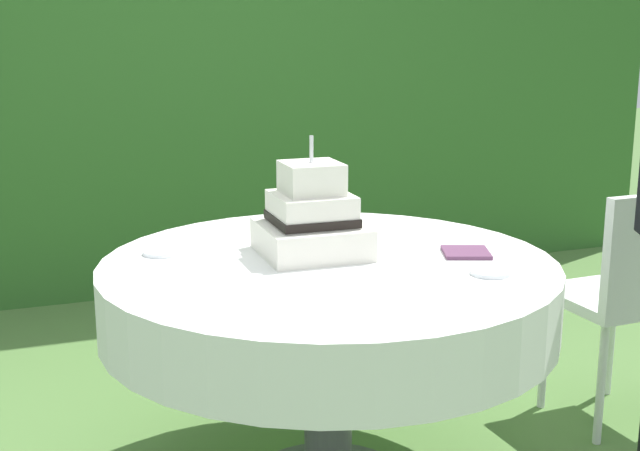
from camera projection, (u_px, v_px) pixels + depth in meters
foliage_hedge at (169, 19)px, 4.62m from camera, size 5.96×0.48×2.95m
cake_table at (328, 297)px, 2.58m from camera, size 1.37×1.37×0.75m
wedding_cake at (312, 220)px, 2.61m from camera, size 0.32×0.32×0.37m
serving_plate_near at (163, 252)px, 2.63m from camera, size 0.12×0.12×0.01m
serving_plate_far at (490, 272)px, 2.41m from camera, size 0.11×0.11×0.01m
napkin_stack at (466, 252)px, 2.62m from camera, size 0.18×0.18×0.01m
garden_chair at (628, 286)px, 3.02m from camera, size 0.42×0.42×0.89m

